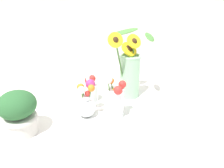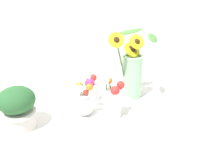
{
  "view_description": "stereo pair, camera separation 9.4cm",
  "coord_description": "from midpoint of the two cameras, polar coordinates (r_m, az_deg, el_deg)",
  "views": [
    {
      "loc": [
        -0.45,
        -0.73,
        0.54
      ],
      "look_at": [
        0.03,
        0.04,
        0.13
      ],
      "focal_mm": 35.0,
      "sensor_mm": 36.0,
      "label": 1
    },
    {
      "loc": [
        -0.37,
        -0.78,
        0.54
      ],
      "look_at": [
        0.03,
        0.04,
        0.13
      ],
      "focal_mm": 35.0,
      "sensor_mm": 36.0,
      "label": 2
    }
  ],
  "objects": [
    {
      "name": "mason_jar_sunflowers",
      "position": [
        1.09,
        2.14,
        3.52
      ],
      "size": [
        0.26,
        0.21,
        0.35
      ],
      "color": "#99CC9E",
      "rests_on": "serving_tray"
    },
    {
      "name": "potted_plant",
      "position": [
        0.94,
        -25.96,
        -6.7
      ],
      "size": [
        0.15,
        0.15,
        0.18
      ],
      "color": "beige",
      "rests_on": "ground_plane"
    },
    {
      "name": "vase_small_center",
      "position": [
        0.93,
        -2.14,
        -4.17
      ],
      "size": [
        0.1,
        0.09,
        0.2
      ],
      "color": "white",
      "rests_on": "serving_tray"
    },
    {
      "name": "ground_plane",
      "position": [
        1.02,
        -2.85,
        -7.9
      ],
      "size": [
        6.0,
        6.0,
        0.0
      ],
      "primitive_type": "plane",
      "color": "silver"
    },
    {
      "name": "serving_tray",
      "position": [
        1.05,
        -2.57,
        -6.19
      ],
      "size": [
        0.51,
        0.51,
        0.02
      ],
      "color": "white",
      "rests_on": "ground_plane"
    },
    {
      "name": "vase_small_back",
      "position": [
        1.08,
        -8.21,
        -1.57
      ],
      "size": [
        0.08,
        0.08,
        0.14
      ],
      "color": "white",
      "rests_on": "serving_tray"
    },
    {
      "name": "vase_bulb_right",
      "position": [
        0.95,
        -9.51,
        -4.82
      ],
      "size": [
        0.1,
        0.09,
        0.16
      ],
      "color": "white",
      "rests_on": "serving_tray"
    }
  ]
}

